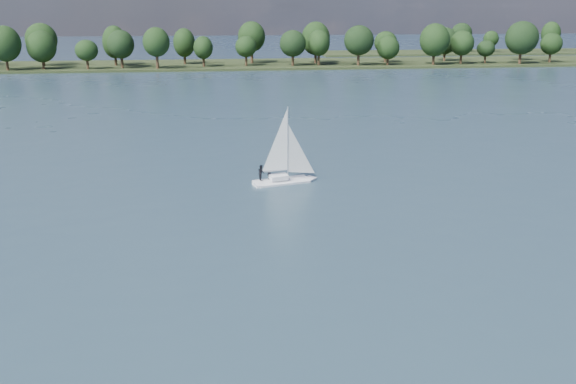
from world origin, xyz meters
name	(u,v)px	position (x,y,z in m)	size (l,w,h in m)	color
ground	(209,120)	(0.00, 100.00, 0.00)	(700.00, 700.00, 0.00)	#233342
far_shore	(204,66)	(0.00, 212.00, 0.00)	(660.00, 40.00, 1.50)	black
far_shore_back	(558,52)	(160.00, 260.00, 0.00)	(220.00, 30.00, 1.40)	black
sailboat	(282,162)	(7.98, 54.46, 2.67)	(7.54, 3.88, 9.56)	white
treeline	(156,43)	(-15.78, 207.99, 8.06)	(562.17, 74.23, 18.05)	black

